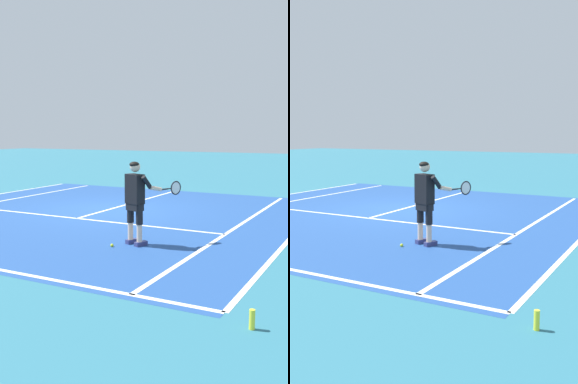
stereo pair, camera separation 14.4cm
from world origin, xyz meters
TOP-DOWN VIEW (x-y plane):
  - ground_plane at (0.00, 0.00)m, footprint 80.00×80.00m
  - court_inner_surface at (0.00, -0.58)m, footprint 10.98×11.14m
  - line_service at (0.00, -1.61)m, footprint 8.23×0.10m
  - line_centre_service at (0.00, 1.59)m, footprint 0.10×6.40m
  - line_singles_right at (4.12, -0.58)m, footprint 0.10×10.74m
  - tennis_player at (2.78, -3.37)m, footprint 0.94×1.00m
  - tennis_ball_near_feet at (2.44, -3.75)m, footprint 0.07×0.07m
  - water_bottle at (5.92, -6.27)m, footprint 0.07×0.07m

SIDE VIEW (x-z plane):
  - ground_plane at x=0.00m, z-range 0.00..0.00m
  - court_inner_surface at x=0.00m, z-range 0.00..0.00m
  - line_service at x=0.00m, z-range 0.00..0.01m
  - line_centre_service at x=0.00m, z-range 0.00..0.01m
  - line_singles_right at x=4.12m, z-range 0.00..0.01m
  - tennis_ball_near_feet at x=2.44m, z-range 0.00..0.07m
  - water_bottle at x=5.92m, z-range 0.00..0.24m
  - tennis_player at x=2.78m, z-range 0.13..1.85m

